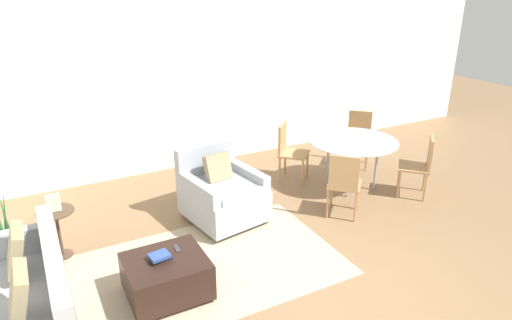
{
  "coord_description": "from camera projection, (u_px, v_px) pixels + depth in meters",
  "views": [
    {
      "loc": [
        -2.54,
        -2.94,
        2.99
      ],
      "look_at": [
        0.03,
        1.93,
        0.75
      ],
      "focal_mm": 32.0,
      "sensor_mm": 36.0,
      "label": 1
    }
  ],
  "objects": [
    {
      "name": "dining_chair_far_left",
      "position": [
        289.0,
        148.0,
        7.01
      ],
      "size": [
        0.59,
        0.59,
        0.9
      ],
      "color": "tan",
      "rests_on": "ground_plane"
    },
    {
      "name": "picture_frame",
      "position": [
        53.0,
        203.0,
        4.98
      ],
      "size": [
        0.14,
        0.07,
        0.2
      ],
      "color": "silver",
      "rests_on": "side_table"
    },
    {
      "name": "ottoman",
      "position": [
        167.0,
        276.0,
        4.51
      ],
      "size": [
        0.78,
        0.68,
        0.42
      ],
      "color": "black",
      "rests_on": "ground_plane"
    },
    {
      "name": "dining_table",
      "position": [
        353.0,
        145.0,
        6.68
      ],
      "size": [
        1.3,
        1.3,
        0.74
      ],
      "color": "#99A8AD",
      "rests_on": "ground_plane"
    },
    {
      "name": "ground_plane",
      "position": [
        342.0,
        292.0,
        4.63
      ],
      "size": [
        20.0,
        20.0,
        0.0
      ],
      "primitive_type": "plane",
      "color": "brown"
    },
    {
      "name": "tv_remote_primary",
      "position": [
        177.0,
        248.0,
        4.61
      ],
      "size": [
        0.05,
        0.13,
        0.01
      ],
      "color": "#333338",
      "rests_on": "ottoman"
    },
    {
      "name": "armchair",
      "position": [
        222.0,
        193.0,
        5.9
      ],
      "size": [
        1.01,
        1.07,
        0.94
      ],
      "color": "#999EA8",
      "rests_on": "ground_plane"
    },
    {
      "name": "dining_chair_far_right",
      "position": [
        358.0,
        135.0,
        7.6
      ],
      "size": [
        0.59,
        0.59,
        0.9
      ],
      "color": "tan",
      "rests_on": "ground_plane"
    },
    {
      "name": "couch",
      "position": [
        21.0,
        314.0,
        3.88
      ],
      "size": [
        0.88,
        1.71,
        0.93
      ],
      "color": "#999EA8",
      "rests_on": "ground_plane"
    },
    {
      "name": "potted_plant",
      "position": [
        9.0,
        254.0,
        4.84
      ],
      "size": [
        0.35,
        0.35,
        1.09
      ],
      "color": "#333338",
      "rests_on": "ground_plane"
    },
    {
      "name": "side_table",
      "position": [
        58.0,
        225.0,
        5.08
      ],
      "size": [
        0.4,
        0.4,
        0.58
      ],
      "color": "#4C3828",
      "rests_on": "ground_plane"
    },
    {
      "name": "dining_chair_near_right",
      "position": [
        421.0,
        162.0,
        6.48
      ],
      "size": [
        0.59,
        0.59,
        0.9
      ],
      "color": "tan",
      "rests_on": "ground_plane"
    },
    {
      "name": "book_stack",
      "position": [
        160.0,
        257.0,
        4.42
      ],
      "size": [
        0.22,
        0.18,
        0.06
      ],
      "color": "black",
      "rests_on": "ottoman"
    },
    {
      "name": "dining_chair_near_left",
      "position": [
        344.0,
        181.0,
        5.89
      ],
      "size": [
        0.59,
        0.59,
        0.9
      ],
      "color": "tan",
      "rests_on": "ground_plane"
    },
    {
      "name": "wall_back",
      "position": [
        196.0,
        83.0,
        7.33
      ],
      "size": [
        12.0,
        0.06,
        2.75
      ],
      "color": "white",
      "rests_on": "ground_plane"
    },
    {
      "name": "area_rug",
      "position": [
        210.0,
        265.0,
        5.05
      ],
      "size": [
        2.85,
        1.83,
        0.01
      ],
      "color": "tan",
      "rests_on": "ground_plane"
    }
  ]
}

